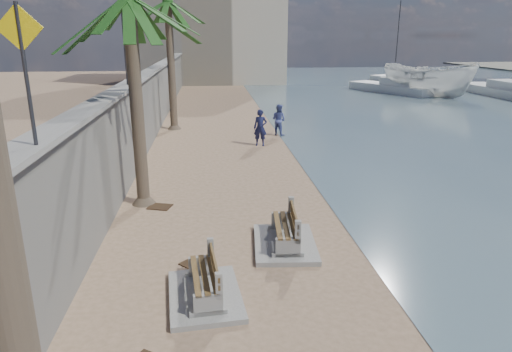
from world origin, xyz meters
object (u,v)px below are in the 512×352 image
person_b (279,118)px  yacht_near (502,92)px  palm_mid (128,0)px  sailboat_west (394,76)px  palm_back (168,4)px  person_a (260,125)px  bench_near (285,231)px  yacht_far (391,89)px  boat_cruiser (428,78)px  bench_far (204,281)px

person_b → yacht_near: (23.75, 15.63, -0.63)m
palm_mid → sailboat_west: bearing=58.9°
sailboat_west → palm_back: bearing=-130.3°
person_a → yacht_near: size_ratio=0.20×
bench_near → person_a: (0.64, 11.85, 0.64)m
person_a → sailboat_west: bearing=70.3°
yacht_near → person_a: bearing=124.6°
palm_mid → yacht_far: bearing=55.5°
person_a → yacht_near: person_a is taller
boat_cruiser → yacht_near: bearing=-40.3°
palm_back → boat_cruiser: (22.65, 13.88, -5.52)m
boat_cruiser → yacht_far: size_ratio=0.44×
person_b → palm_back: bearing=20.7°
person_b → yacht_far: 24.00m
bench_far → person_a: bearing=78.9°
sailboat_west → person_a: bearing=-121.1°
yacht_near → sailboat_west: bearing=9.2°
bench_near → person_b: 14.50m
palm_back → boat_cruiser: palm_back is taller
person_b → yacht_far: size_ratio=0.21×
boat_cruiser → sailboat_west: (3.86, 17.33, -1.36)m
sailboat_west → palm_mid: bearing=-121.1°
person_b → palm_mid: bearing=101.7°
palm_mid → palm_back: 13.03m
sailboat_west → bench_near: bearing=-115.0°
person_a → palm_mid: bearing=-109.6°
bench_far → sailboat_west: bearing=64.0°
palm_mid → sailboat_west: (26.64, 44.22, -6.17)m
palm_mid → palm_back: size_ratio=0.91×
bench_near → palm_mid: 8.27m
palm_back → yacht_far: (20.42, 16.86, -6.85)m
person_a → person_b: (1.33, 2.50, -0.09)m
palm_mid → yacht_near: 40.32m
bench_near → palm_back: (-4.12, 16.73, 6.76)m
person_b → yacht_far: bearing=-84.6°
yacht_near → sailboat_west: 18.26m
palm_back → bench_near: bearing=-76.2°
bench_near → palm_mid: palm_mid is taller
palm_mid → person_a: 10.92m
bench_near → yacht_near: bearing=49.4°
bench_far → yacht_far: yacht_far is taller
boat_cruiser → sailboat_west: bearing=42.1°
bench_near → boat_cruiser: 35.81m
boat_cruiser → palm_back: bearing=176.2°
person_b → yacht_near: size_ratio=0.19×
bench_far → yacht_near: (27.87, 32.36, -0.06)m
yacht_far → palm_mid: bearing=118.3°
person_a → yacht_far: person_a is taller
bench_far → bench_near: bearing=47.9°
palm_back → yacht_far: palm_back is taller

